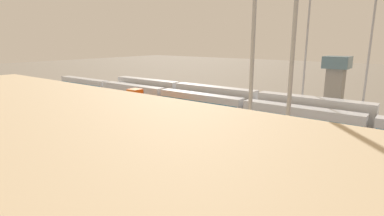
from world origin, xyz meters
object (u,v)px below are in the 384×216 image
at_px(train_on_track_2, 199,101).
at_px(light_mast_0, 371,40).
at_px(train_on_track_7, 110,121).
at_px(train_on_track_5, 136,108).
at_px(maintenance_shed, 28,209).
at_px(light_mast_1, 295,17).
at_px(train_on_track_4, 143,103).
at_px(train_on_track_1, 258,102).
at_px(light_mast_3, 254,11).
at_px(light_mast_2, 308,29).
at_px(control_tower, 336,77).

relative_size(train_on_track_2, light_mast_0, 4.68).
bearing_deg(light_mast_0, train_on_track_7, 47.58).
bearing_deg(train_on_track_5, maintenance_shed, 129.98).
bearing_deg(light_mast_1, train_on_track_4, -23.07).
height_order(train_on_track_1, train_on_track_7, train_on_track_1).
relative_size(train_on_track_1, light_mast_3, 3.06).
relative_size(train_on_track_4, train_on_track_2, 0.08).
xyz_separation_m(train_on_track_4, maintenance_shed, (-32.97, 40.76, 4.12)).
bearing_deg(train_on_track_2, train_on_track_5, 68.03).
height_order(train_on_track_2, light_mast_0, light_mast_0).
relative_size(train_on_track_2, light_mast_2, 4.00).
bearing_deg(train_on_track_7, train_on_track_5, -67.43).
xyz_separation_m(train_on_track_4, light_mast_2, (-29.72, -22.18, 16.66)).
bearing_deg(control_tower, light_mast_0, 126.10).
xyz_separation_m(light_mast_2, maintenance_shed, (-3.26, 62.93, -12.54)).
bearing_deg(light_mast_0, train_on_track_4, 28.88).
height_order(train_on_track_2, light_mast_1, light_mast_1).
bearing_deg(light_mast_0, train_on_track_1, 22.28).
bearing_deg(light_mast_1, train_on_track_7, -3.86).
height_order(train_on_track_4, train_on_track_2, train_on_track_4).
bearing_deg(train_on_track_5, light_mast_1, 161.91).
distance_m(light_mast_1, maintenance_shed, 27.65).
bearing_deg(train_on_track_4, train_on_track_2, -132.11).
relative_size(train_on_track_5, light_mast_3, 4.45).
relative_size(train_on_track_7, light_mast_2, 3.83).
distance_m(train_on_track_1, light_mast_0, 25.62).
bearing_deg(train_on_track_2, maintenance_shed, 115.25).
xyz_separation_m(train_on_track_7, maintenance_shed, (-25.83, 25.76, 4.22)).
bearing_deg(train_on_track_5, train_on_track_1, -133.65).
distance_m(train_on_track_1, light_mast_3, 39.47).
bearing_deg(light_mast_2, light_mast_1, 105.29).
relative_size(train_on_track_1, train_on_track_7, 0.83).
distance_m(train_on_track_4, light_mast_1, 47.03).
bearing_deg(light_mast_0, train_on_track_2, 21.78).
distance_m(light_mast_3, maintenance_shed, 26.77).
bearing_deg(light_mast_2, train_on_track_7, 58.74).
bearing_deg(train_on_track_5, train_on_track_2, -111.97).
height_order(train_on_track_2, control_tower, control_tower).
distance_m(train_on_track_4, light_mast_3, 43.96).
distance_m(train_on_track_5, light_mast_3, 39.69).
height_order(train_on_track_7, light_mast_3, light_mast_3).
bearing_deg(train_on_track_1, control_tower, -121.35).
bearing_deg(train_on_track_2, light_mast_1, 139.09).
distance_m(light_mast_0, light_mast_3, 41.41).
distance_m(train_on_track_2, light_mast_3, 42.62).
height_order(train_on_track_5, train_on_track_7, same).
relative_size(train_on_track_7, light_mast_1, 3.85).
xyz_separation_m(light_mast_2, control_tower, (-4.16, -12.20, -11.42)).
xyz_separation_m(light_mast_3, control_tower, (2.43, -52.09, -12.10)).
bearing_deg(train_on_track_7, train_on_track_1, -116.45).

